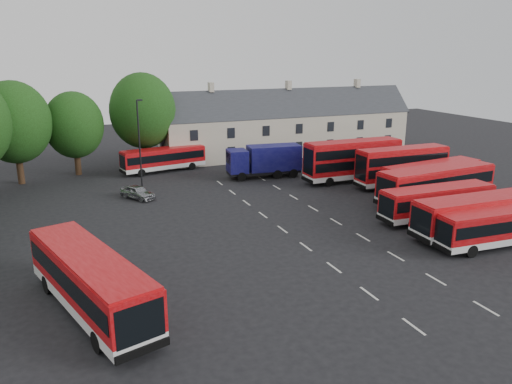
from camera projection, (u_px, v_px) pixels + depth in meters
ground at (294, 238)px, 38.46m from camera, size 140.00×140.00×0.00m
lane_markings at (310, 225)px, 41.16m from camera, size 5.15×33.80×0.01m
treeline at (2, 132)px, 46.27m from camera, size 29.92×32.59×12.01m
terrace_houses at (288, 126)px, 69.25m from camera, size 35.70×7.13×10.06m
bus_row_a at (499, 224)px, 36.29m from camera, size 10.18×2.86×2.85m
bus_row_b at (481, 213)px, 38.31m from camera, size 11.35×2.93×3.19m
bus_row_c at (437, 200)px, 42.07m from camera, size 10.33×2.63×2.90m
bus_row_d at (436, 182)px, 46.70m from camera, size 12.45×3.80×3.47m
bus_row_e at (432, 176)px, 49.67m from camera, size 11.56×3.90×3.21m
bus_dd_south at (402, 164)px, 52.53m from camera, size 10.23×2.56×4.18m
bus_dd_north at (353, 158)px, 54.68m from camera, size 11.03×2.64×4.52m
bus_west at (90, 278)px, 26.91m from camera, size 6.03×12.39×3.42m
bus_north at (163, 157)px, 59.36m from camera, size 10.23×4.04×2.82m
box_truck at (265, 160)px, 56.54m from camera, size 8.53×3.50×3.63m
silver_car at (138, 192)px, 48.50m from camera, size 3.36×4.10×1.32m
lamppost at (140, 143)px, 50.51m from camera, size 0.64×0.27×9.29m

